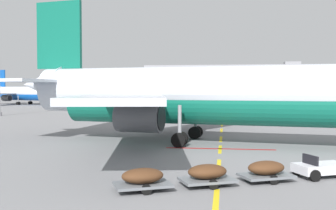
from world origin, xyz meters
The scene contains 6 objects.
apron_paint_markings centered at (18.00, 37.75, 0.00)m, with size 8.00×96.79×0.01m.
airliner_foreground centered at (16.77, 24.91, 3.95)m, with size 34.76×34.19×12.20m.
airliner_mid_left centered at (36.61, 95.68, 3.29)m, with size 25.86×27.42×10.16m.
airliner_far_right centered at (-35.77, 96.34, 3.19)m, with size 27.32×26.18×9.85m.
baggage_train centered at (18.94, 11.29, 0.53)m, with size 11.12×6.27×1.14m.
terminal_satellite centered at (31.42, 155.63, 6.72)m, with size 87.73×24.10×15.01m.
Camera 1 is at (18.31, -7.28, 4.38)m, focal length 42.70 mm.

